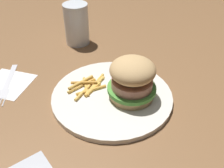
{
  "coord_description": "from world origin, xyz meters",
  "views": [
    {
      "loc": [
        -0.05,
        0.49,
        0.4
      ],
      "look_at": [
        0.02,
        0.02,
        0.04
      ],
      "focal_mm": 42.29,
      "sensor_mm": 36.0,
      "label": 1
    }
  ],
  "objects_px": {
    "sandwich": "(132,79)",
    "napkin": "(8,83)",
    "plate": "(112,96)",
    "drink_glass": "(77,27)",
    "fork": "(7,83)",
    "fries_pile": "(88,86)"
  },
  "relations": [
    {
      "from": "fork",
      "to": "sandwich",
      "type": "bearing_deg",
      "value": 178.13
    },
    {
      "from": "sandwich",
      "to": "fries_pile",
      "type": "distance_m",
      "value": 0.12
    },
    {
      "from": "fries_pile",
      "to": "sandwich",
      "type": "bearing_deg",
      "value": 171.49
    },
    {
      "from": "sandwich",
      "to": "plate",
      "type": "bearing_deg",
      "value": 1.56
    },
    {
      "from": "fries_pile",
      "to": "fork",
      "type": "xyz_separation_m",
      "value": [
        0.21,
        0.01,
        -0.01
      ]
    },
    {
      "from": "plate",
      "to": "fork",
      "type": "distance_m",
      "value": 0.27
    },
    {
      "from": "sandwich",
      "to": "drink_glass",
      "type": "bearing_deg",
      "value": -52.27
    },
    {
      "from": "fork",
      "to": "napkin",
      "type": "bearing_deg",
      "value": -76.45
    },
    {
      "from": "plate",
      "to": "sandwich",
      "type": "height_order",
      "value": "sandwich"
    },
    {
      "from": "napkin",
      "to": "drink_glass",
      "type": "height_order",
      "value": "drink_glass"
    },
    {
      "from": "drink_glass",
      "to": "plate",
      "type": "bearing_deg",
      "value": 120.69
    },
    {
      "from": "napkin",
      "to": "fork",
      "type": "distance_m",
      "value": 0.0
    },
    {
      "from": "sandwich",
      "to": "napkin",
      "type": "height_order",
      "value": "sandwich"
    },
    {
      "from": "sandwich",
      "to": "fork",
      "type": "bearing_deg",
      "value": -1.87
    },
    {
      "from": "sandwich",
      "to": "fries_pile",
      "type": "xyz_separation_m",
      "value": [
        0.11,
        -0.02,
        -0.04
      ]
    },
    {
      "from": "plate",
      "to": "drink_glass",
      "type": "relative_size",
      "value": 2.25
    },
    {
      "from": "plate",
      "to": "drink_glass",
      "type": "xyz_separation_m",
      "value": [
        0.15,
        -0.25,
        0.05
      ]
    },
    {
      "from": "napkin",
      "to": "plate",
      "type": "bearing_deg",
      "value": 177.24
    },
    {
      "from": "plate",
      "to": "drink_glass",
      "type": "height_order",
      "value": "drink_glass"
    },
    {
      "from": "sandwich",
      "to": "fork",
      "type": "xyz_separation_m",
      "value": [
        0.31,
        -0.01,
        -0.06
      ]
    },
    {
      "from": "fork",
      "to": "drink_glass",
      "type": "distance_m",
      "value": 0.27
    },
    {
      "from": "sandwich",
      "to": "drink_glass",
      "type": "xyz_separation_m",
      "value": [
        0.2,
        -0.25,
        -0.01
      ]
    }
  ]
}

